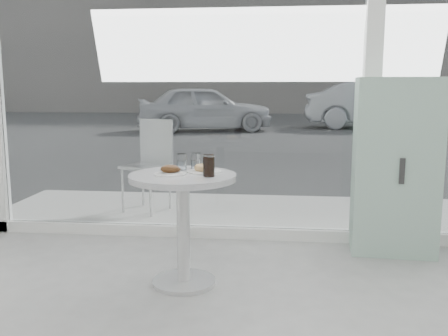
# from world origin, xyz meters

# --- Properties ---
(storefront) EXTENTS (5.00, 0.14, 3.00)m
(storefront) POSITION_xyz_m (0.07, 3.00, 1.71)
(storefront) COLOR white
(storefront) RESTS_ON ground
(main_table) EXTENTS (0.72, 0.72, 0.77)m
(main_table) POSITION_xyz_m (-0.50, 1.90, 0.55)
(main_table) COLOR silver
(main_table) RESTS_ON ground
(patio_deck) EXTENTS (5.60, 1.60, 0.05)m
(patio_deck) POSITION_xyz_m (0.00, 3.80, 0.03)
(patio_deck) COLOR silver
(patio_deck) RESTS_ON ground
(street) EXTENTS (40.00, 24.00, 0.00)m
(street) POSITION_xyz_m (0.00, 16.00, -0.00)
(street) COLOR #333333
(street) RESTS_ON ground
(far_building) EXTENTS (40.00, 2.00, 8.00)m
(far_building) POSITION_xyz_m (0.00, 25.00, 4.00)
(far_building) COLOR gray
(far_building) RESTS_ON ground
(mint_cabinet) EXTENTS (0.69, 0.48, 1.42)m
(mint_cabinet) POSITION_xyz_m (1.08, 2.78, 0.71)
(mint_cabinet) COLOR #9BC7AF
(mint_cabinet) RESTS_ON ground
(patio_chair) EXTENTS (0.53, 0.53, 0.96)m
(patio_chair) POSITION_xyz_m (-1.21, 3.77, 0.59)
(patio_chair) COLOR silver
(patio_chair) RESTS_ON patio_deck
(car_white) EXTENTS (4.36, 2.62, 1.39)m
(car_white) POSITION_xyz_m (-2.11, 13.83, 0.70)
(car_white) COLOR silver
(car_white) RESTS_ON street
(car_silver) EXTENTS (4.69, 1.70, 1.54)m
(car_silver) POSITION_xyz_m (3.33, 15.33, 0.77)
(car_silver) COLOR #B1B3B9
(car_silver) RESTS_ON street
(plate_fritter) EXTENTS (0.21, 0.21, 0.07)m
(plate_fritter) POSITION_xyz_m (-0.57, 1.87, 0.80)
(plate_fritter) COLOR white
(plate_fritter) RESTS_ON main_table
(plate_donut) EXTENTS (0.24, 0.24, 0.06)m
(plate_donut) POSITION_xyz_m (-0.37, 1.98, 0.79)
(plate_donut) COLOR white
(plate_donut) RESTS_ON main_table
(water_tumbler_a) EXTENTS (0.07, 0.07, 0.11)m
(water_tumbler_a) POSITION_xyz_m (-0.54, 2.07, 0.82)
(water_tumbler_a) COLOR white
(water_tumbler_a) RESTS_ON main_table
(water_tumbler_b) EXTENTS (0.07, 0.07, 0.12)m
(water_tumbler_b) POSITION_xyz_m (-0.44, 2.10, 0.82)
(water_tumbler_b) COLOR white
(water_tumbler_b) RESTS_ON main_table
(cola_glass) EXTENTS (0.08, 0.08, 0.14)m
(cola_glass) POSITION_xyz_m (-0.31, 1.83, 0.84)
(cola_glass) COLOR white
(cola_glass) RESTS_ON main_table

